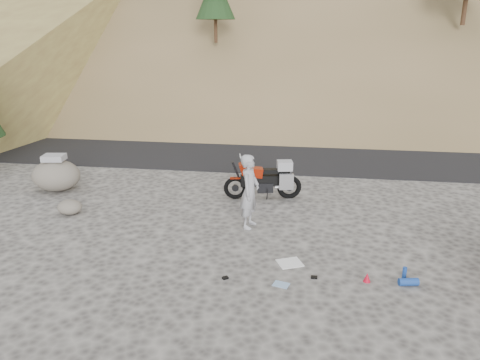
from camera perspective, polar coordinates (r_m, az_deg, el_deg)
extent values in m
plane|color=#43403E|center=(11.36, 3.61, -7.70)|extent=(140.00, 140.00, 0.00)
cube|color=black|center=(19.84, 5.84, 3.61)|extent=(120.00, 7.00, 0.05)
cylinder|color=#342413|center=(24.67, -2.98, 17.99)|extent=(0.17, 0.17, 1.40)
cylinder|color=#342413|center=(26.23, 25.75, 18.64)|extent=(0.22, 0.22, 1.82)
torus|color=black|center=(14.04, -0.58, -0.97)|extent=(0.71, 0.26, 0.70)
cylinder|color=black|center=(14.04, -0.58, -0.97)|extent=(0.22, 0.10, 0.21)
torus|color=black|center=(14.19, 6.03, -0.87)|extent=(0.75, 0.28, 0.74)
cylinder|color=black|center=(14.19, 6.03, -0.87)|extent=(0.24, 0.13, 0.23)
cylinder|color=black|center=(13.92, -0.24, 0.55)|extent=(0.40, 0.14, 0.85)
cylinder|color=black|center=(13.81, 0.37, 2.14)|extent=(0.17, 0.65, 0.05)
cube|color=black|center=(14.02, 2.65, -0.03)|extent=(1.29, 0.49, 0.32)
cube|color=black|center=(14.09, 3.06, -0.84)|extent=(0.53, 0.40, 0.30)
cube|color=maroon|center=(13.92, 1.67, 0.99)|extent=(0.60, 0.42, 0.33)
cube|color=maroon|center=(13.86, 0.50, 1.47)|extent=(0.38, 0.41, 0.37)
cube|color=silver|center=(13.78, 0.20, 2.56)|extent=(0.18, 0.33, 0.27)
cube|color=black|center=(13.96, 3.74, 1.10)|extent=(0.61, 0.34, 0.13)
cube|color=black|center=(14.02, 5.37, 0.95)|extent=(0.40, 0.26, 0.11)
cube|color=#B6B6BB|center=(13.83, 5.67, -0.22)|extent=(0.44, 0.20, 0.47)
cube|color=#B6B6BB|center=(14.35, 5.36, 0.47)|extent=(0.44, 0.20, 0.47)
cube|color=#9A9A9F|center=(13.96, 5.48, 1.78)|extent=(0.50, 0.44, 0.27)
cube|color=maroon|center=(13.94, -0.58, 0.25)|extent=(0.33, 0.18, 0.04)
cylinder|color=black|center=(13.98, 3.34, -1.78)|extent=(0.07, 0.22, 0.38)
cylinder|color=#B6B6BB|center=(14.00, 5.27, -0.80)|extent=(0.49, 0.18, 0.14)
imported|color=#9A9A9F|center=(12.26, 1.15, -5.66)|extent=(0.59, 0.78, 1.93)
ellipsoid|color=#5D5850|center=(15.86, -21.50, 0.52)|extent=(1.60, 1.39, 0.98)
cube|color=#9A9A9F|center=(15.70, -21.74, 2.54)|extent=(0.71, 0.58, 0.18)
ellipsoid|color=#5D5850|center=(13.80, -20.04, -3.12)|extent=(0.83, 0.79, 0.40)
cube|color=white|center=(10.50, 6.09, -10.02)|extent=(0.65, 0.63, 0.02)
cylinder|color=navy|center=(10.18, 19.85, -11.60)|extent=(0.41, 0.22, 0.16)
cylinder|color=navy|center=(10.41, 19.42, -10.60)|extent=(0.11, 0.11, 0.24)
cone|color=red|center=(10.06, 15.23, -11.38)|extent=(0.17, 0.17, 0.19)
cube|color=black|center=(9.99, 9.03, -11.63)|extent=(0.13, 0.10, 0.04)
cube|color=black|center=(9.86, -1.81, -11.83)|extent=(0.15, 0.14, 0.04)
cube|color=#84A6CC|center=(9.69, 5.03, -12.57)|extent=(0.37, 0.31, 0.01)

